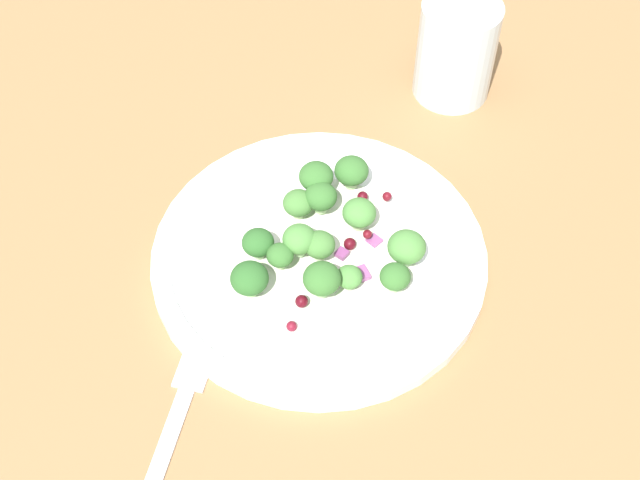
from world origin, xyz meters
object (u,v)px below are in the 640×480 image
Objects in this scene: water_glass at (459,51)px; broccoli_floret_1 at (320,245)px; broccoli_floret_0 at (280,256)px; plate at (320,254)px; fork at (166,445)px; broccoli_floret_2 at (407,248)px.

broccoli_floret_1 is at bearing -87.26° from water_glass.
plate is at bearing 64.86° from broccoli_floret_0.
broccoli_floret_1 is 18.76cm from fork.
broccoli_floret_1 is 6.70cm from broccoli_floret_2.
water_glass reaches higher than plate.
broccoli_floret_2 is at bearing 29.72° from broccoli_floret_1.
broccoli_floret_2 reaches higher than plate.
broccoli_floret_0 is at bearing -115.14° from plate.
fork is (1.64, -16.06, -2.86)cm from broccoli_floret_0.
broccoli_floret_2 is 22.93cm from fork.
fork is at bearing -105.76° from broccoli_floret_2.
plate is at bearing -157.89° from broccoli_floret_2.
broccoli_floret_0 is at bearing 95.83° from fork.
broccoli_floret_0 is 16.39cm from fork.
water_glass is at bearing 92.74° from broccoli_floret_1.
fork is 43.28cm from water_glass.
broccoli_floret_1 reaches higher than broccoli_floret_0.
broccoli_floret_2 is 0.17× the size of fork.
broccoli_floret_2 reaches higher than broccoli_floret_1.
fork is 1.89× the size of water_glass.
broccoli_floret_2 is 22.35cm from water_glass.
broccoli_floret_2 is at bearing 36.54° from broccoli_floret_0.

